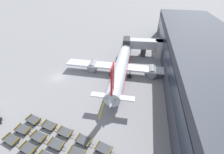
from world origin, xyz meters
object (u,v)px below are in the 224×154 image
(baggage_dolly_row_mid_b_col_b, at_px, (49,126))
(baggage_dolly_row_mid_a_col_c, at_px, (56,144))
(baggage_dolly_row_mid_a_col_b, at_px, (39,137))
(baggage_dolly_row_mid_a_col_d, at_px, (77,153))
(baggage_dolly_row_mid_b_col_c, at_px, (65,132))
(baggage_dolly_row_mid_b_col_a, at_px, (34,120))
(baggage_dolly_row_near_col_b, at_px, (29,148))
(airplane, at_px, (122,64))
(baggage_dolly_row_mid_b_col_d, at_px, (84,140))
(baggage_dolly_row_near_col_a, at_px, (12,140))
(baggage_dolly_row_mid_b_col_e, at_px, (104,148))
(baggage_dolly_row_mid_a_col_a, at_px, (23,129))

(baggage_dolly_row_mid_b_col_b, bearing_deg, baggage_dolly_row_mid_a_col_c, -44.65)
(baggage_dolly_row_mid_a_col_b, xyz_separation_m, baggage_dolly_row_mid_a_col_d, (7.99, -1.35, 0.00))
(baggage_dolly_row_mid_a_col_b, bearing_deg, baggage_dolly_row_mid_b_col_c, 23.76)
(baggage_dolly_row_mid_a_col_c, distance_m, baggage_dolly_row_mid_a_col_d, 4.21)
(baggage_dolly_row_mid_a_col_d, relative_size, baggage_dolly_row_mid_b_col_b, 0.99)
(baggage_dolly_row_mid_a_col_c, distance_m, baggage_dolly_row_mid_b_col_a, 8.17)
(baggage_dolly_row_near_col_b, height_order, baggage_dolly_row_mid_b_col_a, same)
(airplane, xyz_separation_m, baggage_dolly_row_mid_b_col_b, (-10.72, -22.96, -2.33))
(baggage_dolly_row_mid_a_col_c, bearing_deg, baggage_dolly_row_mid_b_col_c, 80.40)
(baggage_dolly_row_mid_a_col_d, distance_m, baggage_dolly_row_mid_b_col_d, 2.37)
(baggage_dolly_row_mid_a_col_c, height_order, baggage_dolly_row_mid_b_col_c, same)
(baggage_dolly_row_mid_b_col_d, bearing_deg, baggage_dolly_row_near_col_a, -168.82)
(baggage_dolly_row_mid_a_col_c, bearing_deg, airplane, 74.20)
(airplane, bearing_deg, baggage_dolly_row_mid_a_col_c, -105.80)
(baggage_dolly_row_near_col_b, distance_m, baggage_dolly_row_mid_a_col_c, 4.54)
(airplane, relative_size, baggage_dolly_row_near_col_a, 10.73)
(airplane, xyz_separation_m, baggage_dolly_row_mid_b_col_c, (-6.99, -23.68, -2.33))
(baggage_dolly_row_mid_a_col_b, xyz_separation_m, baggage_dolly_row_mid_b_col_a, (-3.36, 3.21, 0.00))
(baggage_dolly_row_mid_b_col_a, xyz_separation_m, baggage_dolly_row_mid_b_col_e, (15.53, -2.93, 0.00))
(baggage_dolly_row_mid_a_col_c, bearing_deg, baggage_dolly_row_near_col_a, -174.09)
(baggage_dolly_row_mid_b_col_c, relative_size, baggage_dolly_row_mid_b_col_d, 1.00)
(baggage_dolly_row_mid_a_col_d, xyz_separation_m, baggage_dolly_row_mid_b_col_d, (0.30, 2.35, 0.00))
(baggage_dolly_row_mid_a_col_d, distance_m, baggage_dolly_row_mid_b_col_c, 4.93)
(baggage_dolly_row_mid_a_col_a, bearing_deg, baggage_dolly_row_near_col_a, -103.53)
(baggage_dolly_row_mid_b_col_d, bearing_deg, baggage_dolly_row_near_col_b, -158.83)
(baggage_dolly_row_mid_b_col_e, bearing_deg, baggage_dolly_row_mid_b_col_c, 168.56)
(baggage_dolly_row_mid_b_col_e, bearing_deg, airplane, 92.07)
(airplane, xyz_separation_m, baggage_dolly_row_near_col_b, (-11.63, -27.91, -2.33))
(baggage_dolly_row_mid_a_col_b, bearing_deg, baggage_dolly_row_mid_a_col_c, -9.70)
(baggage_dolly_row_near_col_b, height_order, baggage_dolly_row_mid_b_col_d, same)
(baggage_dolly_row_near_col_a, bearing_deg, baggage_dolly_row_mid_a_col_c, 5.91)
(baggage_dolly_row_mid_b_col_b, xyz_separation_m, baggage_dolly_row_mid_b_col_c, (3.73, -0.72, 0.00))
(baggage_dolly_row_near_col_a, bearing_deg, baggage_dolly_row_mid_b_col_d, 11.18)
(airplane, bearing_deg, baggage_dolly_row_near_col_a, -120.12)
(baggage_dolly_row_near_col_b, relative_size, baggage_dolly_row_mid_a_col_b, 1.00)
(baggage_dolly_row_mid_b_col_b, bearing_deg, baggage_dolly_row_mid_a_col_d, -27.96)
(baggage_dolly_row_mid_a_col_a, xyz_separation_m, baggage_dolly_row_mid_a_col_d, (11.88, -2.17, 0.00))
(baggage_dolly_row_mid_a_col_b, height_order, baggage_dolly_row_mid_b_col_b, same)
(airplane, distance_m, baggage_dolly_row_mid_b_col_c, 24.80)
(baggage_dolly_row_mid_b_col_a, xyz_separation_m, baggage_dolly_row_mid_b_col_d, (11.65, -2.20, 0.00))
(baggage_dolly_row_mid_a_col_c, bearing_deg, baggage_dolly_row_mid_a_col_b, 170.30)
(baggage_dolly_row_near_col_a, bearing_deg, baggage_dolly_row_mid_a_col_d, 0.75)
(baggage_dolly_row_mid_b_col_e, bearing_deg, baggage_dolly_row_mid_b_col_a, 169.33)
(baggage_dolly_row_mid_a_col_a, distance_m, baggage_dolly_row_mid_a_col_d, 12.07)
(baggage_dolly_row_mid_b_col_c, bearing_deg, baggage_dolly_row_mid_a_col_b, -156.24)
(baggage_dolly_row_mid_a_col_d, height_order, baggage_dolly_row_mid_b_col_d, same)
(baggage_dolly_row_mid_a_col_a, distance_m, baggage_dolly_row_mid_b_col_a, 2.45)
(baggage_dolly_row_mid_b_col_b, height_order, baggage_dolly_row_mid_b_col_c, same)
(baggage_dolly_row_mid_a_col_d, bearing_deg, baggage_dolly_row_mid_a_col_b, 170.40)
(baggage_dolly_row_near_col_a, height_order, baggage_dolly_row_mid_a_col_a, same)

